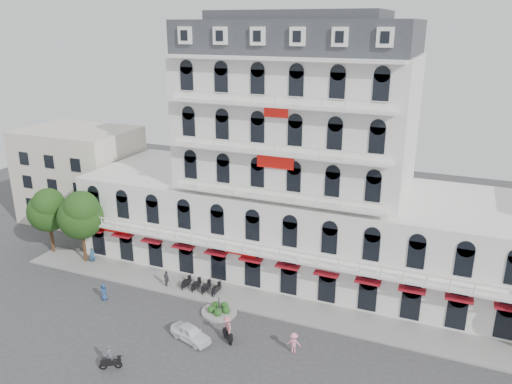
% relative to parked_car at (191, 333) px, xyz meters
% --- Properties ---
extents(ground, '(120.00, 120.00, 0.00)m').
position_rel_parked_car_xyz_m(ground, '(3.32, -1.50, -0.64)').
color(ground, '#38383A').
rests_on(ground, ground).
extents(sidewalk, '(53.00, 4.00, 0.16)m').
position_rel_parked_car_xyz_m(sidewalk, '(3.32, 7.50, -0.56)').
color(sidewalk, gray).
rests_on(sidewalk, ground).
extents(main_building, '(45.00, 15.00, 25.80)m').
position_rel_parked_car_xyz_m(main_building, '(3.32, 16.49, 9.32)').
color(main_building, silver).
rests_on(main_building, ground).
extents(flank_building_west, '(14.00, 10.00, 12.00)m').
position_rel_parked_car_xyz_m(flank_building_west, '(-26.68, 18.50, 5.36)').
color(flank_building_west, beige).
rests_on(flank_building_west, ground).
extents(traffic_island, '(3.20, 3.20, 1.60)m').
position_rel_parked_car_xyz_m(traffic_island, '(0.32, 4.50, -0.39)').
color(traffic_island, gray).
rests_on(traffic_island, ground).
extents(parked_scooter_row, '(4.40, 1.80, 1.10)m').
position_rel_parked_car_xyz_m(parked_scooter_row, '(-3.03, 7.30, -0.64)').
color(parked_scooter_row, black).
rests_on(parked_scooter_row, ground).
extents(tree_west_outer, '(4.50, 4.48, 7.76)m').
position_rel_parked_car_xyz_m(tree_west_outer, '(-22.63, 8.48, 4.71)').
color(tree_west_outer, '#382314').
rests_on(tree_west_outer, ground).
extents(tree_west_inner, '(4.76, 4.76, 8.25)m').
position_rel_parked_car_xyz_m(tree_west_inner, '(-17.63, 7.98, 5.04)').
color(tree_west_inner, '#382314').
rests_on(tree_west_inner, ground).
extents(parked_car, '(4.05, 2.56, 1.28)m').
position_rel_parked_car_xyz_m(parked_car, '(0.00, 0.00, 0.00)').
color(parked_car, white).
rests_on(parked_car, ground).
extents(rider_west, '(1.51, 1.08, 2.06)m').
position_rel_parked_car_xyz_m(rider_west, '(-3.76, -5.46, 0.26)').
color(rider_west, black).
rests_on(rider_west, ground).
extents(rider_center, '(1.34, 1.28, 2.26)m').
position_rel_parked_car_xyz_m(rider_center, '(2.84, 1.06, 0.56)').
color(rider_center, black).
rests_on(rider_center, ground).
extents(pedestrian_left, '(0.82, 0.54, 1.67)m').
position_rel_parked_car_xyz_m(pedestrian_left, '(-10.67, 2.38, 0.19)').
color(pedestrian_left, navy).
rests_on(pedestrian_left, ground).
extents(pedestrian_mid, '(1.16, 0.92, 1.84)m').
position_rel_parked_car_xyz_m(pedestrian_mid, '(-6.46, 6.60, 0.28)').
color(pedestrian_mid, '#525259').
rests_on(pedestrian_mid, ground).
extents(pedestrian_right, '(1.19, 0.78, 1.73)m').
position_rel_parked_car_xyz_m(pedestrian_right, '(8.28, 1.75, 0.22)').
color(pedestrian_right, pink).
rests_on(pedestrian_right, ground).
extents(pedestrian_far, '(0.71, 0.77, 1.77)m').
position_rel_parked_car_xyz_m(pedestrian_far, '(-16.68, 8.00, 0.24)').
color(pedestrian_far, navy).
rests_on(pedestrian_far, ground).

